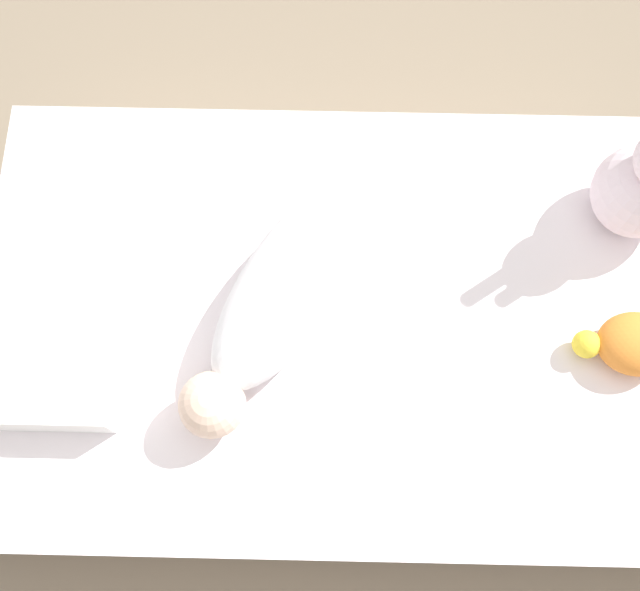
% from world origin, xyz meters
% --- Properties ---
extents(ground_plane, '(12.00, 12.00, 0.00)m').
position_xyz_m(ground_plane, '(0.00, 0.00, 0.00)').
color(ground_plane, '#7A6B56').
extents(bed_mattress, '(1.42, 0.90, 0.24)m').
position_xyz_m(bed_mattress, '(0.00, 0.00, 0.12)').
color(bed_mattress, white).
rests_on(bed_mattress, ground_plane).
extents(swaddled_baby, '(0.41, 0.55, 0.16)m').
position_xyz_m(swaddled_baby, '(0.11, -0.02, 0.32)').
color(swaddled_baby, white).
rests_on(swaddled_baby, bed_mattress).
extents(pillow, '(0.36, 0.30, 0.09)m').
position_xyz_m(pillow, '(0.60, 0.09, 0.28)').
color(pillow, white).
rests_on(pillow, bed_mattress).
extents(turtle_plush, '(0.19, 0.12, 0.09)m').
position_xyz_m(turtle_plush, '(-0.54, 0.06, 0.28)').
color(turtle_plush, orange).
rests_on(turtle_plush, bed_mattress).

